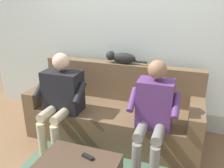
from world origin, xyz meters
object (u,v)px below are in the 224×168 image
at_px(couch, 115,114).
at_px(remote_black, 88,157).
at_px(cat_on_backrest, 120,58).
at_px(person_left_seated, 154,110).
at_px(person_right_seated, 61,95).

height_order(couch, remote_black, couch).
height_order(couch, cat_on_backrest, cat_on_backrest).
height_order(person_left_seated, cat_on_backrest, person_left_seated).
bearing_deg(person_right_seated, cat_on_backrest, -131.35).
relative_size(person_left_seated, cat_on_backrest, 2.11).
bearing_deg(person_right_seated, person_left_seated, 178.74).
height_order(person_right_seated, cat_on_backrest, person_right_seated).
xyz_separation_m(couch, person_right_seated, (0.56, 0.37, 0.34)).
bearing_deg(person_right_seated, couch, -146.98).
height_order(cat_on_backrest, remote_black, cat_on_backrest).
bearing_deg(remote_black, cat_on_backrest, -70.41).
relative_size(person_right_seated, cat_on_backrest, 2.08).
bearing_deg(cat_on_backrest, person_right_seated, 48.65).
bearing_deg(remote_black, person_right_seated, -28.28).
xyz_separation_m(person_left_seated, cat_on_backrest, (0.57, -0.66, 0.36)).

